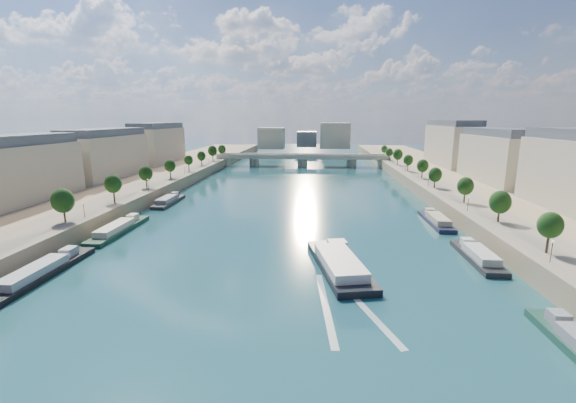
# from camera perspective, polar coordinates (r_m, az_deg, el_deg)

# --- Properties ---
(ground) EXTENTS (700.00, 700.00, 0.00)m
(ground) POSITION_cam_1_polar(r_m,az_deg,el_deg) (129.53, 0.05, -1.66)
(ground) COLOR #0D383C
(ground) RESTS_ON ground
(quay_left) EXTENTS (44.00, 520.00, 5.00)m
(quay_left) POSITION_cam_1_polar(r_m,az_deg,el_deg) (152.09, -28.12, -0.07)
(quay_left) COLOR #9E8460
(quay_left) RESTS_ON ground
(quay_right) EXTENTS (44.00, 520.00, 5.00)m
(quay_right) POSITION_cam_1_polar(r_m,az_deg,el_deg) (143.16, 30.16, -0.97)
(quay_right) COLOR #9E8460
(quay_right) RESTS_ON ground
(pave_left) EXTENTS (14.00, 520.00, 0.10)m
(pave_left) POSITION_cam_1_polar(r_m,az_deg,el_deg) (144.16, -23.18, 0.83)
(pave_left) COLOR gray
(pave_left) RESTS_ON quay_left
(pave_right) EXTENTS (14.00, 520.00, 0.10)m
(pave_right) POSITION_cam_1_polar(r_m,az_deg,el_deg) (136.73, 24.62, 0.12)
(pave_right) COLOR gray
(pave_right) RESTS_ON quay_right
(trees_left) EXTENTS (4.80, 268.80, 8.26)m
(trees_left) POSITION_cam_1_polar(r_m,az_deg,el_deg) (144.12, -22.29, 3.09)
(trees_left) COLOR #382B1E
(trees_left) RESTS_ON ground
(trees_right) EXTENTS (4.80, 268.80, 8.26)m
(trees_right) POSITION_cam_1_polar(r_m,az_deg,el_deg) (144.43, 22.72, 3.08)
(trees_right) COLOR #382B1E
(trees_right) RESTS_ON ground
(lamps_left) EXTENTS (0.36, 200.36, 4.28)m
(lamps_left) POSITION_cam_1_polar(r_m,az_deg,el_deg) (132.90, -23.50, 1.11)
(lamps_left) COLOR black
(lamps_left) RESTS_ON ground
(lamps_right) EXTENTS (0.36, 200.36, 4.28)m
(lamps_right) POSITION_cam_1_polar(r_m,az_deg,el_deg) (139.38, 22.29, 1.69)
(lamps_right) COLOR black
(lamps_right) RESTS_ON ground
(buildings_left) EXTENTS (16.00, 226.00, 23.20)m
(buildings_left) POSITION_cam_1_polar(r_m,az_deg,el_deg) (167.20, -30.22, 5.56)
(buildings_left) COLOR #C2AF95
(buildings_left) RESTS_ON ground
(buildings_right) EXTENTS (16.00, 226.00, 23.20)m
(buildings_right) POSITION_cam_1_polar(r_m,az_deg,el_deg) (157.63, 33.10, 4.93)
(buildings_right) COLOR #C2AF95
(buildings_right) RESTS_ON ground
(skyline) EXTENTS (79.00, 42.00, 22.00)m
(skyline) POSITION_cam_1_polar(r_m,az_deg,el_deg) (345.36, 3.28, 9.51)
(skyline) COLOR #C2AF95
(skyline) RESTS_ON ground
(bridge) EXTENTS (112.00, 12.00, 8.15)m
(bridge) POSITION_cam_1_polar(r_m,az_deg,el_deg) (253.74, 2.15, 6.36)
(bridge) COLOR #C1B79E
(bridge) RESTS_ON ground
(tour_barge) EXTENTS (14.01, 30.01, 3.93)m
(tour_barge) POSITION_cam_1_polar(r_m,az_deg,el_deg) (82.75, 7.59, -9.15)
(tour_barge) COLOR black
(tour_barge) RESTS_ON ground
(wake) EXTENTS (12.84, 26.01, 0.04)m
(wake) POSITION_cam_1_polar(r_m,az_deg,el_deg) (68.12, 8.36, -15.09)
(wake) COLOR silver
(wake) RESTS_ON ground
(moored_barges_left) EXTENTS (5.00, 153.15, 3.60)m
(moored_barges_left) POSITION_cam_1_polar(r_m,az_deg,el_deg) (93.12, -32.47, -8.75)
(moored_barges_left) COLOR black
(moored_barges_left) RESTS_ON ground
(moored_barges_right) EXTENTS (5.00, 126.37, 3.60)m
(moored_barges_right) POSITION_cam_1_polar(r_m,az_deg,el_deg) (79.81, 31.67, -12.01)
(moored_barges_right) COLOR black
(moored_barges_right) RESTS_ON ground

